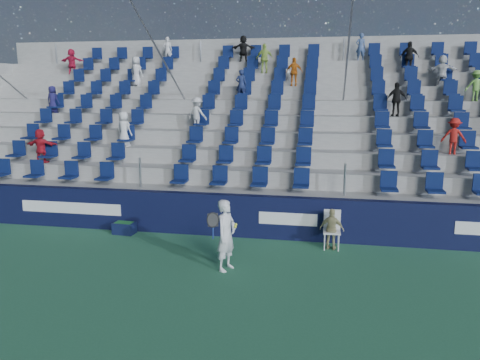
{
  "coord_description": "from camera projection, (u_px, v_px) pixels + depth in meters",
  "views": [
    {
      "loc": [
        2.5,
        -9.39,
        4.17
      ],
      "look_at": [
        0.2,
        2.8,
        1.7
      ],
      "focal_mm": 35.0,
      "sensor_mm": 36.0,
      "label": 1
    }
  ],
  "objects": [
    {
      "name": "grandstand",
      "position": [
        261.0,
        141.0,
        17.85
      ],
      "size": [
        24.0,
        8.17,
        6.63
      ],
      "color": "#A9A9A3",
      "rests_on": "ground"
    },
    {
      "name": "ground",
      "position": [
        208.0,
        279.0,
        10.32
      ],
      "size": [
        70.0,
        70.0,
        0.0
      ],
      "primitive_type": "plane",
      "color": "#2F6F4B",
      "rests_on": "ground"
    },
    {
      "name": "tennis_player",
      "position": [
        226.0,
        235.0,
        10.72
      ],
      "size": [
        0.69,
        0.71,
        1.67
      ],
      "color": "silver",
      "rests_on": "ground"
    },
    {
      "name": "ball_bin",
      "position": [
        124.0,
        227.0,
        13.52
      ],
      "size": [
        0.64,
        0.44,
        0.34
      ],
      "color": "#0F173A",
      "rests_on": "ground"
    },
    {
      "name": "line_judge",
      "position": [
        332.0,
        229.0,
        12.14
      ],
      "size": [
        0.68,
        0.39,
        1.09
      ],
      "primitive_type": "imported",
      "rotation": [
        0.0,
        0.0,
        2.93
      ],
      "color": "tan",
      "rests_on": "ground"
    },
    {
      "name": "sponsor_wall",
      "position": [
        235.0,
        215.0,
        13.24
      ],
      "size": [
        24.0,
        0.32,
        1.2
      ],
      "color": "black",
      "rests_on": "ground"
    },
    {
      "name": "line_judge_chair",
      "position": [
        332.0,
        226.0,
        12.28
      ],
      "size": [
        0.45,
        0.47,
        1.01
      ],
      "color": "white",
      "rests_on": "ground"
    }
  ]
}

